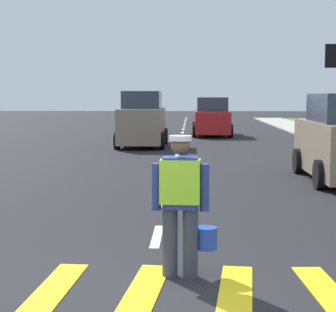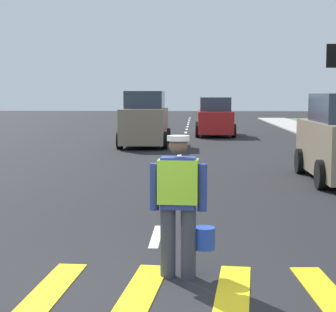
{
  "view_description": "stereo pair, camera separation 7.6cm",
  "coord_description": "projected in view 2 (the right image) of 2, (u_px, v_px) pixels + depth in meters",
  "views": [
    {
      "loc": [
        0.52,
        -5.9,
        2.14
      ],
      "look_at": [
        0.12,
        3.91,
        1.1
      ],
      "focal_mm": 62.29,
      "sensor_mm": 36.0,
      "label": 1
    },
    {
      "loc": [
        0.59,
        -5.9,
        2.14
      ],
      "look_at": [
        0.12,
        3.91,
        1.1
      ],
      "focal_mm": 62.29,
      "sensor_mm": 36.0,
      "label": 2
    }
  ],
  "objects": [
    {
      "name": "ground_plane",
      "position": [
        183.0,
        141.0,
        26.97
      ],
      "size": [
        96.0,
        96.0,
        0.0
      ],
      "primitive_type": "plane",
      "color": "black"
    },
    {
      "name": "car_outgoing_far",
      "position": [
        215.0,
        118.0,
        30.11
      ],
      "size": [
        2.0,
        4.29,
        1.99
      ],
      "color": "red",
      "rests_on": "ground"
    },
    {
      "name": "car_oncoming_second",
      "position": [
        145.0,
        121.0,
        23.98
      ],
      "size": [
        1.98,
        4.06,
        2.27
      ],
      "color": "gray",
      "rests_on": "ground"
    },
    {
      "name": "crosswalk_stripes",
      "position": [
        141.0,
        291.0,
        6.35
      ],
      "size": [
        4.55,
        1.93,
        0.01
      ],
      "color": "yellow",
      "rests_on": "ground"
    },
    {
      "name": "lane_center_line",
      "position": [
        185.0,
        134.0,
        31.14
      ],
      "size": [
        0.14,
        46.4,
        0.01
      ],
      "color": "silver",
      "rests_on": "ground"
    },
    {
      "name": "road_worker",
      "position": [
        180.0,
        199.0,
        6.77
      ],
      "size": [
        0.77,
        0.36,
        1.67
      ],
      "color": "#383D4C",
      "rests_on": "ground"
    }
  ]
}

